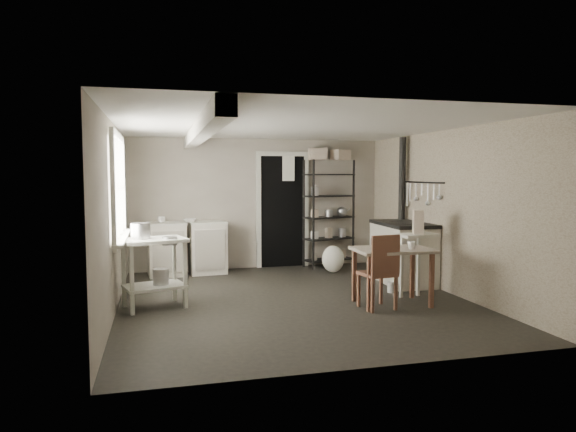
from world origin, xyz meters
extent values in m
plane|color=black|center=(0.00, 0.00, 0.00)|extent=(5.00, 5.00, 0.00)
plane|color=silver|center=(0.00, 0.00, 2.30)|extent=(5.00, 5.00, 0.00)
cube|color=#AFA595|center=(0.00, 2.50, 1.15)|extent=(4.50, 0.02, 2.30)
cube|color=#AFA595|center=(0.00, -2.50, 1.15)|extent=(4.50, 0.02, 2.30)
cube|color=#AFA595|center=(-2.25, 0.00, 1.15)|extent=(0.02, 5.00, 2.30)
cube|color=#AFA595|center=(2.25, 0.00, 1.15)|extent=(0.02, 5.00, 2.30)
cylinder|color=silver|center=(-1.94, 0.08, 0.94)|extent=(0.28, 0.28, 0.26)
cylinder|color=silver|center=(-1.60, -0.04, 0.85)|extent=(0.20, 0.20, 0.10)
cylinder|color=silver|center=(-1.71, 0.04, 0.39)|extent=(0.23, 0.23, 0.22)
imported|color=silver|center=(-1.22, 2.13, 0.96)|extent=(0.35, 0.35, 0.07)
imported|color=silver|center=(-1.68, 2.09, 0.97)|extent=(0.14, 0.14, 0.10)
imported|color=silver|center=(1.02, 2.30, 1.37)|extent=(0.10, 0.10, 0.20)
cube|color=beige|center=(1.06, 2.32, 2.01)|extent=(0.32, 0.28, 0.20)
cube|color=beige|center=(1.49, 2.32, 1.99)|extent=(0.35, 0.34, 0.18)
cube|color=beige|center=(1.71, -0.19, 1.01)|extent=(0.20, 0.25, 0.32)
imported|color=silver|center=(1.36, -0.68, 0.81)|extent=(0.13, 0.13, 0.10)
ellipsoid|color=white|center=(1.15, 1.70, 0.24)|extent=(0.46, 0.42, 0.46)
cylinder|color=silver|center=(1.46, 0.08, 0.07)|extent=(0.15, 0.15, 0.15)
camera|label=1|loc=(-1.72, -6.50, 1.66)|focal=32.00mm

